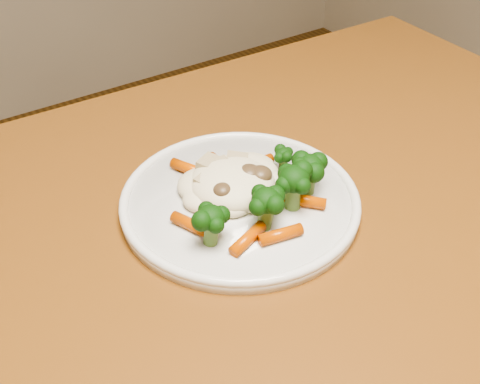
{
  "coord_description": "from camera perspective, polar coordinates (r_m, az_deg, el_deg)",
  "views": [
    {
      "loc": [
        -0.37,
        -0.57,
        1.15
      ],
      "look_at": [
        -0.1,
        -0.17,
        0.77
      ],
      "focal_mm": 45.0,
      "sensor_mm": 36.0,
      "label": 1
    }
  ],
  "objects": [
    {
      "name": "meal",
      "position": [
        0.61,
        1.04,
        0.66
      ],
      "size": [
        0.17,
        0.17,
        0.04
      ],
      "color": "#FCF0C9",
      "rests_on": "plate"
    },
    {
      "name": "plate",
      "position": [
        0.62,
        0.0,
        -1.03
      ],
      "size": [
        0.25,
        0.25,
        0.01
      ],
      "primitive_type": "cylinder",
      "color": "white",
      "rests_on": "dining_table"
    },
    {
      "name": "dining_table",
      "position": [
        0.66,
        -0.2,
        -13.13
      ],
      "size": [
        1.1,
        0.75,
        0.75
      ],
      "rotation": [
        0.0,
        0.0,
        -0.02
      ],
      "color": "brown",
      "rests_on": "ground"
    }
  ]
}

